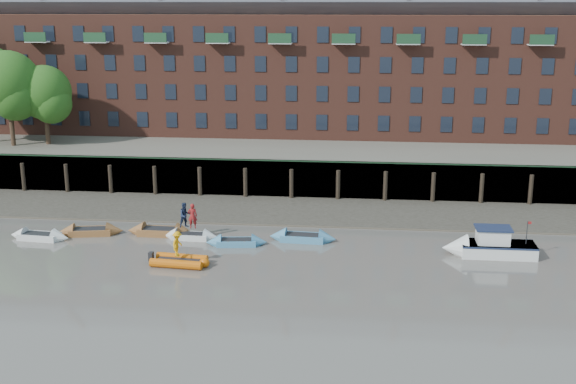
# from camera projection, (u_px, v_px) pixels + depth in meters

# --- Properties ---
(ground) EXTENTS (220.00, 220.00, 0.00)m
(ground) POSITION_uv_depth(u_px,v_px,m) (221.00, 298.00, 41.44)
(ground) COLOR #5E5953
(ground) RESTS_ON ground
(foreshore) EXTENTS (110.00, 8.00, 0.50)m
(foreshore) POSITION_uv_depth(u_px,v_px,m) (263.00, 210.00, 58.75)
(foreshore) COLOR #3D382F
(foreshore) RESTS_ON ground
(mud_band) EXTENTS (110.00, 1.60, 0.10)m
(mud_band) POSITION_uv_depth(u_px,v_px,m) (257.00, 223.00, 55.48)
(mud_band) COLOR #4C4336
(mud_band) RESTS_ON ground
(river_wall) EXTENTS (110.00, 1.23, 3.30)m
(river_wall) POSITION_uv_depth(u_px,v_px,m) (269.00, 178.00, 62.55)
(river_wall) COLOR #2D2A26
(river_wall) RESTS_ON ground
(bank_terrace) EXTENTS (110.00, 28.00, 3.20)m
(bank_terrace) POSITION_uv_depth(u_px,v_px,m) (285.00, 148.00, 75.64)
(bank_terrace) COLOR #5E594D
(bank_terrace) RESTS_ON ground
(apartment_terrace) EXTENTS (80.60, 15.56, 20.98)m
(apartment_terrace) POSITION_uv_depth(u_px,v_px,m) (286.00, 38.00, 73.71)
(apartment_terrace) COLOR brown
(apartment_terrace) RESTS_ON bank_terrace
(tree_cluster) EXTENTS (11.76, 7.74, 9.40)m
(tree_cluster) POSITION_uv_depth(u_px,v_px,m) (6.00, 83.00, 67.91)
(tree_cluster) COLOR #3A281C
(tree_cluster) RESTS_ON bank_terrace
(rowboat_0) EXTENTS (4.56, 1.69, 1.29)m
(rowboat_0) POSITION_uv_depth(u_px,v_px,m) (39.00, 236.00, 51.53)
(rowboat_0) COLOR silver
(rowboat_0) RESTS_ON ground
(rowboat_1) EXTENTS (4.83, 2.23, 1.35)m
(rowboat_1) POSITION_uv_depth(u_px,v_px,m) (91.00, 231.00, 52.59)
(rowboat_1) COLOR brown
(rowboat_1) RESTS_ON ground
(rowboat_2) EXTENTS (4.96, 1.53, 1.43)m
(rowboat_2) POSITION_uv_depth(u_px,v_px,m) (161.00, 231.00, 52.53)
(rowboat_2) COLOR brown
(rowboat_2) RESTS_ON ground
(rowboat_3) EXTENTS (4.14, 1.39, 1.18)m
(rowboat_3) POSITION_uv_depth(u_px,v_px,m) (191.00, 236.00, 51.64)
(rowboat_3) COLOR silver
(rowboat_3) RESTS_ON ground
(rowboat_4) EXTENTS (4.36, 1.73, 1.23)m
(rowboat_4) POSITION_uv_depth(u_px,v_px,m) (237.00, 242.00, 50.32)
(rowboat_4) COLOR teal
(rowboat_4) RESTS_ON ground
(rowboat_5) EXTENTS (4.84, 1.66, 1.38)m
(rowboat_5) POSITION_uv_depth(u_px,v_px,m) (303.00, 238.00, 51.21)
(rowboat_5) COLOR teal
(rowboat_5) RESTS_ON ground
(rib_tender) EXTENTS (3.83, 2.09, 0.65)m
(rib_tender) POSITION_uv_depth(u_px,v_px,m) (181.00, 261.00, 46.49)
(rib_tender) COLOR #C85809
(rib_tender) RESTS_ON ground
(motor_launch) EXTENTS (6.13, 2.03, 2.53)m
(motor_launch) POSITION_uv_depth(u_px,v_px,m) (483.00, 246.00, 48.22)
(motor_launch) COLOR silver
(motor_launch) RESTS_ON ground
(person_rower_a) EXTENTS (0.74, 0.57, 1.82)m
(person_rower_a) POSITION_uv_depth(u_px,v_px,m) (192.00, 216.00, 51.30)
(person_rower_a) COLOR maroon
(person_rower_a) RESTS_ON rowboat_3
(person_rower_b) EXTENTS (1.12, 1.06, 1.82)m
(person_rower_b) POSITION_uv_depth(u_px,v_px,m) (185.00, 215.00, 51.51)
(person_rower_b) COLOR #19233F
(person_rower_b) RESTS_ON rowboat_3
(person_rib_crew) EXTENTS (0.81, 1.17, 1.65)m
(person_rib_crew) POSITION_uv_depth(u_px,v_px,m) (177.00, 244.00, 46.24)
(person_rib_crew) COLOR orange
(person_rib_crew) RESTS_ON rib_tender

